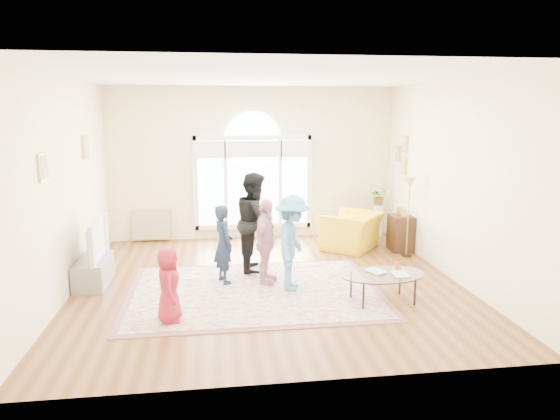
{
  "coord_description": "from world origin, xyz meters",
  "views": [
    {
      "loc": [
        -0.83,
        -7.56,
        2.71
      ],
      "look_at": [
        0.22,
        0.3,
        1.12
      ],
      "focal_mm": 32.0,
      "sensor_mm": 36.0,
      "label": 1
    }
  ],
  "objects": [
    {
      "name": "side_cabinet",
      "position": [
        2.78,
        1.55,
        0.35
      ],
      "size": [
        0.4,
        0.5,
        0.7
      ],
      "primitive_type": "cube",
      "color": "black",
      "rests_on": "ground"
    },
    {
      "name": "rug_border",
      "position": [
        -0.26,
        -0.38,
        0.01
      ],
      "size": [
        3.8,
        2.8,
        0.01
      ],
      "primitive_type": "cube",
      "color": "#895055",
      "rests_on": "ground"
    },
    {
      "name": "potted_plant",
      "position": [
        2.7,
        2.69,
        0.89
      ],
      "size": [
        0.43,
        0.4,
        0.39
      ],
      "primitive_type": "imported",
      "rotation": [
        0.0,
        0.0,
        0.34
      ],
      "color": "#33722D",
      "rests_on": "plant_pedestal"
    },
    {
      "name": "child_navy",
      "position": [
        -0.71,
        0.09,
        0.64
      ],
      "size": [
        0.44,
        0.53,
        1.25
      ],
      "primitive_type": "imported",
      "rotation": [
        0.0,
        0.0,
        1.94
      ],
      "color": "#17233D",
      "rests_on": "area_rug"
    },
    {
      "name": "television",
      "position": [
        -2.74,
        0.3,
        0.74
      ],
      "size": [
        0.17,
        1.1,
        0.63
      ],
      "color": "black",
      "rests_on": "tv_console"
    },
    {
      "name": "plant_pedestal",
      "position": [
        2.7,
        2.69,
        0.35
      ],
      "size": [
        0.2,
        0.2,
        0.7
      ],
      "primitive_type": "cylinder",
      "color": "white",
      "rests_on": "ground"
    },
    {
      "name": "room_shell",
      "position": [
        0.01,
        2.83,
        1.57
      ],
      "size": [
        6.0,
        6.0,
        6.0
      ],
      "color": "#FDF2C2",
      "rests_on": "ground"
    },
    {
      "name": "area_rug",
      "position": [
        -0.26,
        -0.38,
        0.01
      ],
      "size": [
        3.6,
        2.6,
        0.02
      ],
      "primitive_type": "cube",
      "color": "beige",
      "rests_on": "ground"
    },
    {
      "name": "child_red",
      "position": [
        -1.44,
        -1.34,
        0.51
      ],
      "size": [
        0.35,
        0.5,
        0.98
      ],
      "primitive_type": "imported",
      "rotation": [
        0.0,
        0.0,
        1.64
      ],
      "color": "#A31C31",
      "rests_on": "area_rug"
    },
    {
      "name": "child_black",
      "position": [
        -0.15,
        0.67,
        0.86
      ],
      "size": [
        0.68,
        0.85,
        1.68
      ],
      "primitive_type": "imported",
      "rotation": [
        0.0,
        0.0,
        1.52
      ],
      "color": "black",
      "rests_on": "area_rug"
    },
    {
      "name": "ground",
      "position": [
        0.0,
        0.0,
        0.0
      ],
      "size": [
        6.0,
        6.0,
        0.0
      ],
      "primitive_type": "plane",
      "color": "#5B3115",
      "rests_on": "ground"
    },
    {
      "name": "leaning_picture",
      "position": [
        -2.15,
        2.9,
        0.0
      ],
      "size": [
        0.8,
        0.14,
        0.62
      ],
      "primitive_type": "cube",
      "rotation": [
        -0.14,
        0.0,
        0.0
      ],
      "color": "tan",
      "rests_on": "ground"
    },
    {
      "name": "floor_lamp",
      "position": [
        2.75,
        1.13,
        1.28
      ],
      "size": [
        0.32,
        0.32,
        1.51
      ],
      "color": "black",
      "rests_on": "ground"
    },
    {
      "name": "child_blue",
      "position": [
        0.32,
        -0.36,
        0.75
      ],
      "size": [
        0.82,
        1.06,
        1.45
      ],
      "primitive_type": "imported",
      "rotation": [
        0.0,
        0.0,
        1.24
      ],
      "color": "#4E90C6",
      "rests_on": "area_rug"
    },
    {
      "name": "tv_console",
      "position": [
        -2.75,
        0.3,
        0.21
      ],
      "size": [
        0.45,
        1.0,
        0.42
      ],
      "primitive_type": "cube",
      "color": "gray",
      "rests_on": "ground"
    },
    {
      "name": "coffee_table",
      "position": [
        1.53,
        -1.02,
        0.4
      ],
      "size": [
        1.31,
        0.92,
        0.54
      ],
      "rotation": [
        0.0,
        0.0,
        0.11
      ],
      "color": "silver",
      "rests_on": "ground"
    },
    {
      "name": "child_pink",
      "position": [
        -0.05,
        -0.03,
        0.69
      ],
      "size": [
        0.6,
        0.85,
        1.34
      ],
      "primitive_type": "imported",
      "rotation": [
        0.0,
        0.0,
        1.18
      ],
      "color": "pink",
      "rests_on": "area_rug"
    },
    {
      "name": "armchair",
      "position": [
        1.87,
        1.78,
        0.36
      ],
      "size": [
        1.46,
        1.48,
        0.73
      ],
      "primitive_type": "imported",
      "rotation": [
        0.0,
        0.0,
        4.04
      ],
      "color": "yellow",
      "rests_on": "ground"
    }
  ]
}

